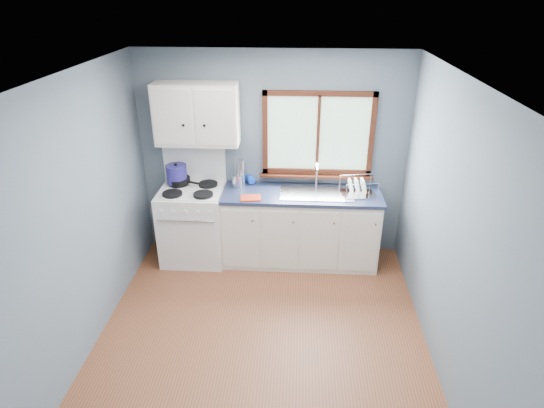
# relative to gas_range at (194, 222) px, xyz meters

# --- Properties ---
(floor) EXTENTS (3.20, 3.60, 0.02)m
(floor) POSITION_rel_gas_range_xyz_m (0.95, -1.47, -0.50)
(floor) COLOR brown
(floor) RESTS_ON ground
(ceiling) EXTENTS (3.20, 3.60, 0.02)m
(ceiling) POSITION_rel_gas_range_xyz_m (0.95, -1.47, 2.02)
(ceiling) COLOR white
(ceiling) RESTS_ON wall_back
(wall_back) EXTENTS (3.20, 0.02, 2.50)m
(wall_back) POSITION_rel_gas_range_xyz_m (0.95, 0.34, 0.76)
(wall_back) COLOR slate
(wall_back) RESTS_ON ground
(wall_front) EXTENTS (3.20, 0.02, 2.50)m
(wall_front) POSITION_rel_gas_range_xyz_m (0.95, -3.28, 0.76)
(wall_front) COLOR slate
(wall_front) RESTS_ON ground
(wall_left) EXTENTS (0.02, 3.60, 2.50)m
(wall_left) POSITION_rel_gas_range_xyz_m (-0.66, -1.47, 0.76)
(wall_left) COLOR slate
(wall_left) RESTS_ON ground
(wall_right) EXTENTS (0.02, 3.60, 2.50)m
(wall_right) POSITION_rel_gas_range_xyz_m (2.56, -1.47, 0.76)
(wall_right) COLOR slate
(wall_right) RESTS_ON ground
(gas_range) EXTENTS (0.76, 0.69, 1.36)m
(gas_range) POSITION_rel_gas_range_xyz_m (0.00, 0.00, 0.00)
(gas_range) COLOR white
(gas_range) RESTS_ON floor
(base_cabinets) EXTENTS (1.85, 0.60, 0.88)m
(base_cabinets) POSITION_rel_gas_range_xyz_m (1.31, 0.02, -0.08)
(base_cabinets) COLOR white
(base_cabinets) RESTS_ON floor
(countertop) EXTENTS (1.89, 0.64, 0.04)m
(countertop) POSITION_rel_gas_range_xyz_m (1.31, 0.02, 0.41)
(countertop) COLOR #1B233D
(countertop) RESTS_ON base_cabinets
(sink) EXTENTS (0.84, 0.46, 0.44)m
(sink) POSITION_rel_gas_range_xyz_m (1.49, 0.02, 0.37)
(sink) COLOR silver
(sink) RESTS_ON countertop
(window) EXTENTS (1.36, 0.10, 1.03)m
(window) POSITION_rel_gas_range_xyz_m (1.48, 0.30, 0.98)
(window) COLOR #9EC6A8
(window) RESTS_ON wall_back
(upper_cabinets) EXTENTS (0.95, 0.35, 0.70)m
(upper_cabinets) POSITION_rel_gas_range_xyz_m (0.10, 0.15, 1.31)
(upper_cabinets) COLOR white
(upper_cabinets) RESTS_ON wall_back
(skillet) EXTENTS (0.44, 0.36, 0.06)m
(skillet) POSITION_rel_gas_range_xyz_m (-0.18, 0.15, 0.49)
(skillet) COLOR black
(skillet) RESTS_ON gas_range
(stockpot) EXTENTS (0.28, 0.28, 0.25)m
(stockpot) POSITION_rel_gas_range_xyz_m (-0.19, 0.14, 0.58)
(stockpot) COLOR navy
(stockpot) RESTS_ON gas_range
(utensil_crock) EXTENTS (0.16, 0.16, 0.39)m
(utensil_crock) POSITION_rel_gas_range_xyz_m (0.54, 0.14, 0.51)
(utensil_crock) COLOR silver
(utensil_crock) RESTS_ON countertop
(thermos) EXTENTS (0.10, 0.10, 0.33)m
(thermos) POSITION_rel_gas_range_xyz_m (0.59, 0.19, 0.59)
(thermos) COLOR silver
(thermos) RESTS_ON countertop
(soap_bottle) EXTENTS (0.13, 0.13, 0.26)m
(soap_bottle) POSITION_rel_gas_range_xyz_m (0.71, 0.20, 0.55)
(soap_bottle) COLOR blue
(soap_bottle) RESTS_ON countertop
(dish_towel) EXTENTS (0.25, 0.20, 0.02)m
(dish_towel) POSITION_rel_gas_range_xyz_m (0.73, -0.18, 0.43)
(dish_towel) COLOR red
(dish_towel) RESTS_ON countertop
(dish_rack) EXTENTS (0.44, 0.37, 0.20)m
(dish_rack) POSITION_rel_gas_range_xyz_m (1.96, 0.02, 0.48)
(dish_rack) COLOR silver
(dish_rack) RESTS_ON countertop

